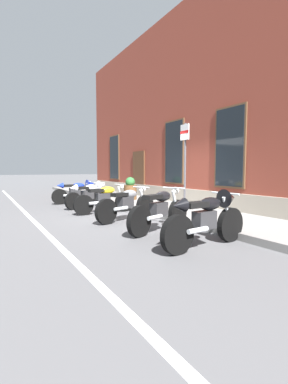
{
  "coord_description": "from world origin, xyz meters",
  "views": [
    {
      "loc": [
        7.65,
        -4.4,
        1.43
      ],
      "look_at": [
        -0.95,
        0.59,
        0.62
      ],
      "focal_mm": 26.22,
      "sensor_mm": 36.0,
      "label": 1
    }
  ],
  "objects_px": {
    "motorcycle_blue_sport": "(78,190)",
    "motorcycle_black_sport": "(209,216)",
    "motorcycle_white_sport": "(90,193)",
    "barrel_planter": "(130,190)",
    "motorcycle_yellow_naked": "(105,199)",
    "motorcycle_black_naked": "(161,210)",
    "motorcycle_grey_naked": "(128,204)",
    "parking_sign": "(185,156)"
  },
  "relations": [
    {
      "from": "motorcycle_blue_sport",
      "to": "motorcycle_black_naked",
      "type": "distance_m",
      "value": 6.21
    },
    {
      "from": "motorcycle_white_sport",
      "to": "motorcycle_blue_sport",
      "type": "bearing_deg",
      "value": 179.47
    },
    {
      "from": "motorcycle_grey_naked",
      "to": "motorcycle_yellow_naked",
      "type": "bearing_deg",
      "value": -177.82
    },
    {
      "from": "motorcycle_black_sport",
      "to": "motorcycle_white_sport",
      "type": "bearing_deg",
      "value": -179.05
    },
    {
      "from": "motorcycle_black_naked",
      "to": "parking_sign",
      "type": "distance_m",
      "value": 2.29
    },
    {
      "from": "motorcycle_black_sport",
      "to": "barrel_planter",
      "type": "relative_size",
      "value": 2.23
    },
    {
      "from": "barrel_planter",
      "to": "motorcycle_yellow_naked",
      "type": "bearing_deg",
      "value": -44.13
    },
    {
      "from": "motorcycle_white_sport",
      "to": "barrel_planter",
      "type": "height_order",
      "value": "barrel_planter"
    },
    {
      "from": "motorcycle_blue_sport",
      "to": "barrel_planter",
      "type": "bearing_deg",
      "value": 61.19
    },
    {
      "from": "barrel_planter",
      "to": "motorcycle_black_sport",
      "type": "bearing_deg",
      "value": -15.35
    },
    {
      "from": "motorcycle_grey_naked",
      "to": "motorcycle_black_naked",
      "type": "distance_m",
      "value": 1.61
    },
    {
      "from": "motorcycle_blue_sport",
      "to": "motorcycle_black_sport",
      "type": "height_order",
      "value": "motorcycle_black_sport"
    },
    {
      "from": "motorcycle_white_sport",
      "to": "motorcycle_grey_naked",
      "type": "relative_size",
      "value": 0.91
    },
    {
      "from": "motorcycle_yellow_naked",
      "to": "barrel_planter",
      "type": "relative_size",
      "value": 2.2
    },
    {
      "from": "motorcycle_grey_naked",
      "to": "parking_sign",
      "type": "height_order",
      "value": "parking_sign"
    },
    {
      "from": "motorcycle_grey_naked",
      "to": "motorcycle_black_sport",
      "type": "distance_m",
      "value": 3.16
    },
    {
      "from": "motorcycle_blue_sport",
      "to": "motorcycle_yellow_naked",
      "type": "relative_size",
      "value": 0.98
    },
    {
      "from": "motorcycle_grey_naked",
      "to": "barrel_planter",
      "type": "relative_size",
      "value": 2.25
    },
    {
      "from": "motorcycle_black_naked",
      "to": "parking_sign",
      "type": "height_order",
      "value": "parking_sign"
    },
    {
      "from": "motorcycle_yellow_naked",
      "to": "motorcycle_grey_naked",
      "type": "distance_m",
      "value": 1.51
    },
    {
      "from": "motorcycle_white_sport",
      "to": "parking_sign",
      "type": "distance_m",
      "value": 4.09
    },
    {
      "from": "motorcycle_blue_sport",
      "to": "barrel_planter",
      "type": "distance_m",
      "value": 2.2
    },
    {
      "from": "motorcycle_blue_sport",
      "to": "motorcycle_yellow_naked",
      "type": "xyz_separation_m",
      "value": [
        3.09,
        -0.04,
        -0.07
      ]
    },
    {
      "from": "motorcycle_white_sport",
      "to": "motorcycle_black_naked",
      "type": "height_order",
      "value": "motorcycle_black_naked"
    },
    {
      "from": "motorcycle_black_naked",
      "to": "motorcycle_white_sport",
      "type": "bearing_deg",
      "value": -179.17
    },
    {
      "from": "motorcycle_blue_sport",
      "to": "motorcycle_grey_naked",
      "type": "distance_m",
      "value": 4.6
    },
    {
      "from": "motorcycle_white_sport",
      "to": "barrel_planter",
      "type": "relative_size",
      "value": 2.04
    },
    {
      "from": "motorcycle_grey_naked",
      "to": "motorcycle_black_naked",
      "type": "bearing_deg",
      "value": 1.39
    },
    {
      "from": "motorcycle_white_sport",
      "to": "motorcycle_black_naked",
      "type": "relative_size",
      "value": 0.94
    },
    {
      "from": "motorcycle_blue_sport",
      "to": "motorcycle_black_naked",
      "type": "xyz_separation_m",
      "value": [
        6.21,
        0.05,
        -0.05
      ]
    },
    {
      "from": "motorcycle_white_sport",
      "to": "motorcycle_yellow_naked",
      "type": "bearing_deg",
      "value": -1.14
    },
    {
      "from": "motorcycle_white_sport",
      "to": "motorcycle_yellow_naked",
      "type": "relative_size",
      "value": 0.93
    },
    {
      "from": "motorcycle_black_sport",
      "to": "motorcycle_grey_naked",
      "type": "bearing_deg",
      "value": -178.64
    },
    {
      "from": "motorcycle_black_sport",
      "to": "barrel_planter",
      "type": "bearing_deg",
      "value": 164.65
    },
    {
      "from": "motorcycle_blue_sport",
      "to": "motorcycle_yellow_naked",
      "type": "bearing_deg",
      "value": -0.83
    },
    {
      "from": "motorcycle_yellow_naked",
      "to": "parking_sign",
      "type": "height_order",
      "value": "parking_sign"
    },
    {
      "from": "motorcycle_white_sport",
      "to": "motorcycle_black_sport",
      "type": "height_order",
      "value": "motorcycle_black_sport"
    },
    {
      "from": "motorcycle_white_sport",
      "to": "barrel_planter",
      "type": "bearing_deg",
      "value": 105.25
    },
    {
      "from": "motorcycle_black_sport",
      "to": "motorcycle_yellow_naked",
      "type": "bearing_deg",
      "value": -178.37
    },
    {
      "from": "motorcycle_white_sport",
      "to": "motorcycle_black_sport",
      "type": "bearing_deg",
      "value": 0.95
    },
    {
      "from": "parking_sign",
      "to": "barrel_planter",
      "type": "xyz_separation_m",
      "value": [
        -4.08,
        0.34,
        -1.24
      ]
    },
    {
      "from": "parking_sign",
      "to": "motorcycle_white_sport",
      "type": "bearing_deg",
      "value": -155.67
    }
  ]
}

